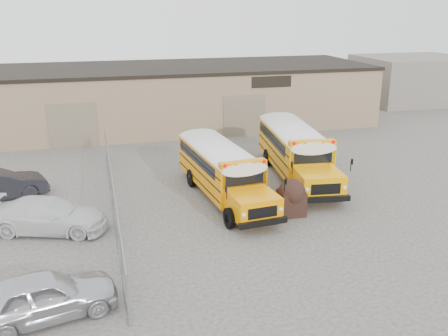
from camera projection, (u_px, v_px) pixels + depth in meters
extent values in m
plane|color=#454340|center=(257.00, 224.00, 21.91)|extent=(120.00, 120.00, 0.00)
cube|color=#92755A|center=(178.00, 96.00, 39.58)|extent=(30.00, 10.00, 4.50)
cube|color=black|center=(177.00, 67.00, 38.86)|extent=(30.20, 10.20, 0.25)
cube|color=black|center=(272.00, 82.00, 35.91)|extent=(3.00, 0.08, 0.80)
cube|color=gray|center=(73.00, 126.00, 33.26)|extent=(3.20, 0.08, 3.00)
cube|color=gray|center=(245.00, 116.00, 36.17)|extent=(3.20, 0.08, 3.00)
cylinder|color=gray|center=(128.00, 301.00, 14.66)|extent=(0.07, 0.07, 1.80)
cylinder|color=gray|center=(121.00, 254.00, 17.41)|extent=(0.07, 0.07, 1.80)
cylinder|color=gray|center=(117.00, 220.00, 20.17)|extent=(0.07, 0.07, 1.80)
cylinder|color=gray|center=(113.00, 194.00, 22.93)|extent=(0.07, 0.07, 1.80)
cylinder|color=gray|center=(110.00, 174.00, 25.68)|extent=(0.07, 0.07, 1.80)
cylinder|color=gray|center=(108.00, 157.00, 28.44)|extent=(0.07, 0.07, 1.80)
cylinder|color=gray|center=(106.00, 144.00, 31.20)|extent=(0.07, 0.07, 1.80)
cylinder|color=gray|center=(112.00, 176.00, 22.65)|extent=(0.05, 18.00, 0.05)
cylinder|color=gray|center=(114.00, 211.00, 23.19)|extent=(0.05, 18.00, 0.05)
cube|color=gray|center=(113.00, 194.00, 22.93)|extent=(0.02, 18.00, 1.70)
cube|color=gray|center=(412.00, 79.00, 49.08)|extent=(10.00, 8.00, 4.40)
cube|color=#FF9400|center=(189.00, 141.00, 29.99)|extent=(2.89, 6.94, 1.82)
cube|color=#FF9400|center=(212.00, 169.00, 26.24)|extent=(2.14, 2.14, 1.02)
cube|color=black|center=(206.00, 147.00, 26.84)|extent=(1.82, 0.24, 0.67)
cube|color=white|center=(188.00, 124.00, 29.66)|extent=(2.90, 7.01, 0.36)
cube|color=#FF9400|center=(205.00, 136.00, 26.85)|extent=(2.21, 0.66, 0.32)
sphere|color=#E50705|center=(189.00, 137.00, 26.33)|extent=(0.18, 0.18, 0.18)
sphere|color=#E50705|center=(222.00, 134.00, 26.95)|extent=(0.18, 0.18, 0.18)
sphere|color=orange|center=(199.00, 136.00, 26.50)|extent=(0.18, 0.18, 0.18)
sphere|color=orange|center=(213.00, 135.00, 26.78)|extent=(0.18, 0.18, 0.18)
cube|color=black|center=(219.00, 182.00, 25.44)|extent=(2.18, 0.41, 0.25)
cube|color=black|center=(174.00, 140.00, 33.29)|extent=(2.18, 0.40, 0.25)
cube|color=black|center=(189.00, 142.00, 30.01)|extent=(2.91, 6.81, 0.05)
cube|color=black|center=(187.00, 132.00, 30.07)|extent=(2.81, 5.88, 0.55)
cylinder|color=black|center=(193.00, 180.00, 26.14)|extent=(0.34, 0.94, 0.92)
cylinder|color=black|center=(230.00, 175.00, 26.84)|extent=(0.34, 0.94, 0.92)
cylinder|color=black|center=(166.00, 152.00, 31.12)|extent=(0.34, 0.94, 0.92)
cylinder|color=black|center=(199.00, 148.00, 31.83)|extent=(0.34, 0.94, 0.92)
cube|color=#FFA601|center=(270.00, 125.00, 33.68)|extent=(3.22, 7.47, 1.95)
cube|color=#FFA601|center=(288.00, 150.00, 29.42)|extent=(2.33, 2.33, 1.10)
cube|color=black|center=(284.00, 129.00, 30.12)|extent=(1.95, 0.29, 0.71)
cube|color=white|center=(271.00, 108.00, 33.33)|extent=(3.23, 7.55, 0.38)
cube|color=#FFA601|center=(283.00, 119.00, 30.14)|extent=(2.38, 0.75, 0.34)
sphere|color=#E50705|center=(268.00, 118.00, 29.76)|extent=(0.19, 0.19, 0.19)
sphere|color=#E50705|center=(300.00, 117.00, 30.03)|extent=(0.19, 0.19, 0.19)
sphere|color=orange|center=(277.00, 118.00, 29.84)|extent=(0.19, 0.19, 0.19)
sphere|color=orange|center=(292.00, 117.00, 29.96)|extent=(0.19, 0.19, 0.19)
cube|color=black|center=(293.00, 162.00, 28.50)|extent=(2.34, 0.48, 0.27)
cube|color=black|center=(259.00, 125.00, 37.41)|extent=(2.34, 0.46, 0.27)
cube|color=black|center=(270.00, 126.00, 33.70)|extent=(3.24, 7.34, 0.06)
cube|color=black|center=(269.00, 116.00, 33.78)|extent=(3.11, 6.34, 0.59)
cylinder|color=black|center=(268.00, 159.00, 29.54)|extent=(0.38, 1.02, 0.99)
cylinder|color=black|center=(305.00, 157.00, 29.84)|extent=(0.38, 1.02, 0.99)
cylinder|color=black|center=(249.00, 134.00, 35.20)|extent=(0.38, 1.02, 0.99)
cylinder|color=black|center=(281.00, 133.00, 35.50)|extent=(0.38, 1.02, 0.99)
cube|color=black|center=(291.00, 203.00, 22.78)|extent=(1.16, 1.04, 1.14)
sphere|color=black|center=(292.00, 192.00, 22.62)|extent=(1.25, 1.25, 1.25)
imported|color=silver|center=(43.00, 296.00, 15.15)|extent=(4.73, 2.74, 1.51)
imported|color=silver|center=(48.00, 215.00, 21.06)|extent=(5.32, 3.44, 1.43)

